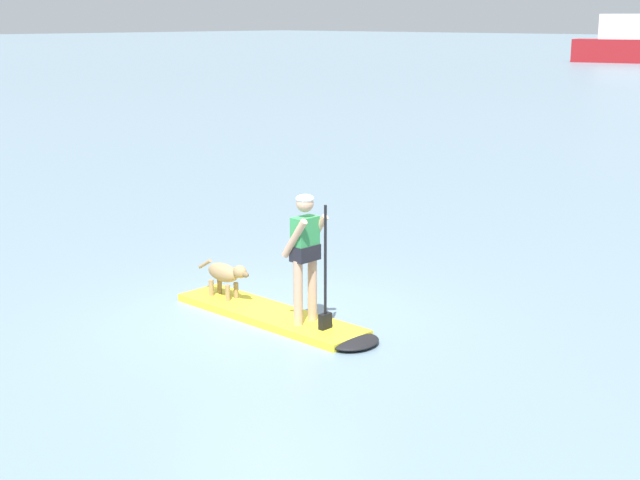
{
  "coord_description": "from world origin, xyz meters",
  "views": [
    {
      "loc": [
        8.3,
        -8.01,
        3.92
      ],
      "look_at": [
        0.0,
        1.0,
        0.9
      ],
      "focal_mm": 50.77,
      "sensor_mm": 36.0,
      "label": 1
    }
  ],
  "objects_px": {
    "person_paddler": "(306,249)",
    "dog": "(226,274)",
    "paddleboard": "(281,318)",
    "moored_boat_port": "(634,44)"
  },
  "relations": [
    {
      "from": "moored_boat_port",
      "to": "paddleboard",
      "type": "bearing_deg",
      "value": -69.25
    },
    {
      "from": "person_paddler",
      "to": "dog",
      "type": "distance_m",
      "value": 1.69
    },
    {
      "from": "paddleboard",
      "to": "dog",
      "type": "xyz_separation_m",
      "value": [
        -1.11,
        0.01,
        0.4
      ]
    },
    {
      "from": "dog",
      "to": "person_paddler",
      "type": "bearing_deg",
      "value": -0.71
    },
    {
      "from": "person_paddler",
      "to": "dog",
      "type": "xyz_separation_m",
      "value": [
        -1.57,
        0.02,
        -0.63
      ]
    },
    {
      "from": "dog",
      "to": "paddleboard",
      "type": "bearing_deg",
      "value": -0.71
    },
    {
      "from": "person_paddler",
      "to": "dog",
      "type": "height_order",
      "value": "person_paddler"
    },
    {
      "from": "person_paddler",
      "to": "paddleboard",
      "type": "bearing_deg",
      "value": 179.29
    },
    {
      "from": "paddleboard",
      "to": "moored_boat_port",
      "type": "xyz_separation_m",
      "value": [
        -26.92,
        71.07,
        1.55
      ]
    },
    {
      "from": "paddleboard",
      "to": "person_paddler",
      "type": "height_order",
      "value": "person_paddler"
    }
  ]
}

